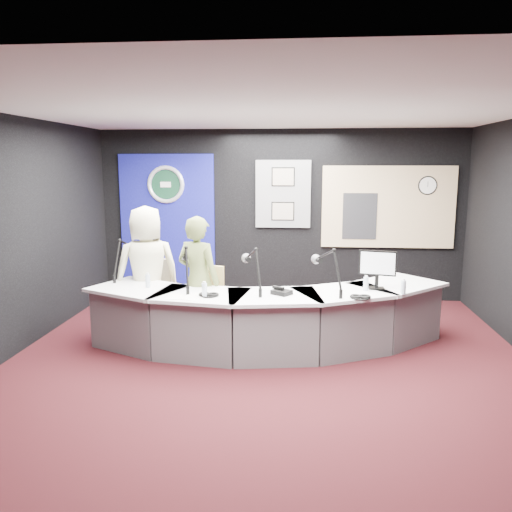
# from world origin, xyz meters

# --- Properties ---
(ground) EXTENTS (6.00, 6.00, 0.00)m
(ground) POSITION_xyz_m (0.00, 0.00, 0.00)
(ground) COLOR black
(ground) RESTS_ON ground
(ceiling) EXTENTS (6.00, 6.00, 0.02)m
(ceiling) POSITION_xyz_m (0.00, 0.00, 2.80)
(ceiling) COLOR silver
(ceiling) RESTS_ON ground
(wall_back) EXTENTS (6.00, 0.02, 2.80)m
(wall_back) POSITION_xyz_m (0.00, 3.00, 1.40)
(wall_back) COLOR black
(wall_back) RESTS_ON ground
(wall_front) EXTENTS (6.00, 0.02, 2.80)m
(wall_front) POSITION_xyz_m (0.00, -3.00, 1.40)
(wall_front) COLOR black
(wall_front) RESTS_ON ground
(wall_left) EXTENTS (0.02, 6.00, 2.80)m
(wall_left) POSITION_xyz_m (-3.00, 0.00, 1.40)
(wall_left) COLOR black
(wall_left) RESTS_ON ground
(broadcast_desk) EXTENTS (4.50, 1.90, 0.75)m
(broadcast_desk) POSITION_xyz_m (-0.05, 0.55, 0.38)
(broadcast_desk) COLOR silver
(broadcast_desk) RESTS_ON ground
(backdrop_panel) EXTENTS (1.60, 0.05, 2.30)m
(backdrop_panel) POSITION_xyz_m (-1.90, 2.97, 1.25)
(backdrop_panel) COLOR navy
(backdrop_panel) RESTS_ON wall_back
(agency_seal) EXTENTS (0.63, 0.07, 0.63)m
(agency_seal) POSITION_xyz_m (-1.90, 2.93, 1.90)
(agency_seal) COLOR silver
(agency_seal) RESTS_ON backdrop_panel
(seal_center) EXTENTS (0.48, 0.01, 0.48)m
(seal_center) POSITION_xyz_m (-1.90, 2.94, 1.90)
(seal_center) COLOR #0E3320
(seal_center) RESTS_ON backdrop_panel
(pinboard) EXTENTS (0.90, 0.04, 1.10)m
(pinboard) POSITION_xyz_m (0.05, 2.97, 1.75)
(pinboard) COLOR slate
(pinboard) RESTS_ON wall_back
(framed_photo_upper) EXTENTS (0.34, 0.02, 0.27)m
(framed_photo_upper) POSITION_xyz_m (0.05, 2.94, 2.03)
(framed_photo_upper) COLOR gray
(framed_photo_upper) RESTS_ON pinboard
(framed_photo_lower) EXTENTS (0.34, 0.02, 0.27)m
(framed_photo_lower) POSITION_xyz_m (0.05, 2.94, 1.47)
(framed_photo_lower) COLOR gray
(framed_photo_lower) RESTS_ON pinboard
(booth_window_frame) EXTENTS (2.12, 0.06, 1.32)m
(booth_window_frame) POSITION_xyz_m (1.75, 2.97, 1.55)
(booth_window_frame) COLOR tan
(booth_window_frame) RESTS_ON wall_back
(booth_glow) EXTENTS (2.00, 0.02, 1.20)m
(booth_glow) POSITION_xyz_m (1.75, 2.96, 1.55)
(booth_glow) COLOR tan
(booth_glow) RESTS_ON booth_window_frame
(equipment_rack) EXTENTS (0.55, 0.02, 0.75)m
(equipment_rack) POSITION_xyz_m (1.30, 2.94, 1.40)
(equipment_rack) COLOR black
(equipment_rack) RESTS_ON booth_window_frame
(wall_clock) EXTENTS (0.28, 0.01, 0.28)m
(wall_clock) POSITION_xyz_m (2.35, 2.94, 1.90)
(wall_clock) COLOR white
(wall_clock) RESTS_ON booth_window_frame
(armchair_left) EXTENTS (0.63, 0.63, 1.02)m
(armchair_left) POSITION_xyz_m (-1.64, 0.92, 0.51)
(armchair_left) COLOR tan
(armchair_left) RESTS_ON ground
(armchair_right) EXTENTS (0.72, 0.72, 1.02)m
(armchair_right) POSITION_xyz_m (-0.91, 0.66, 0.51)
(armchair_right) COLOR tan
(armchair_right) RESTS_ON ground
(draped_jacket) EXTENTS (0.51, 0.15, 0.70)m
(draped_jacket) POSITION_xyz_m (-1.64, 1.17, 0.62)
(draped_jacket) COLOR slate
(draped_jacket) RESTS_ON armchair_left
(person_man) EXTENTS (0.99, 0.85, 1.71)m
(person_man) POSITION_xyz_m (-1.64, 0.92, 0.86)
(person_man) COLOR beige
(person_man) RESTS_ON ground
(person_woman) EXTENTS (0.69, 0.58, 1.61)m
(person_woman) POSITION_xyz_m (-0.91, 0.66, 0.81)
(person_woman) COLOR #5B6635
(person_woman) RESTS_ON ground
(computer_monitor) EXTENTS (0.41, 0.12, 0.28)m
(computer_monitor) POSITION_xyz_m (1.27, 0.63, 1.07)
(computer_monitor) COLOR black
(computer_monitor) RESTS_ON broadcast_desk
(desk_phone) EXTENTS (0.27, 0.26, 0.05)m
(desk_phone) POSITION_xyz_m (0.15, 0.27, 0.78)
(desk_phone) COLOR black
(desk_phone) RESTS_ON broadcast_desk
(headphones_near) EXTENTS (0.24, 0.24, 0.04)m
(headphones_near) POSITION_xyz_m (1.03, 0.17, 0.77)
(headphones_near) COLOR black
(headphones_near) RESTS_ON broadcast_desk
(headphones_far) EXTENTS (0.22, 0.22, 0.04)m
(headphones_far) POSITION_xyz_m (-0.68, 0.11, 0.77)
(headphones_far) COLOR black
(headphones_far) RESTS_ON broadcast_desk
(paper_stack) EXTENTS (0.22, 0.29, 0.00)m
(paper_stack) POSITION_xyz_m (-1.05, 0.05, 0.75)
(paper_stack) COLOR white
(paper_stack) RESTS_ON broadcast_desk
(notepad) EXTENTS (0.32, 0.38, 0.00)m
(notepad) POSITION_xyz_m (-0.84, 0.06, 0.75)
(notepad) COLOR white
(notepad) RESTS_ON broadcast_desk
(boom_mic_a) EXTENTS (0.22, 0.73, 0.60)m
(boom_mic_a) POSITION_xyz_m (-1.94, 0.96, 1.05)
(boom_mic_a) COLOR black
(boom_mic_a) RESTS_ON broadcast_desk
(boom_mic_b) EXTENTS (0.28, 0.72, 0.60)m
(boom_mic_b) POSITION_xyz_m (-1.01, 0.46, 1.05)
(boom_mic_b) COLOR black
(boom_mic_b) RESTS_ON broadcast_desk
(boom_mic_c) EXTENTS (0.34, 0.70, 0.60)m
(boom_mic_c) POSITION_xyz_m (-0.20, 0.40, 1.05)
(boom_mic_c) COLOR black
(boom_mic_c) RESTS_ON broadcast_desk
(boom_mic_d) EXTENTS (0.39, 0.68, 0.60)m
(boom_mic_d) POSITION_xyz_m (0.68, 0.42, 1.05)
(boom_mic_d) COLOR black
(boom_mic_d) RESTS_ON broadcast_desk
(water_bottles) EXTENTS (3.10, 0.54, 0.18)m
(water_bottles) POSITION_xyz_m (0.03, 0.31, 0.84)
(water_bottles) COLOR silver
(water_bottles) RESTS_ON broadcast_desk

